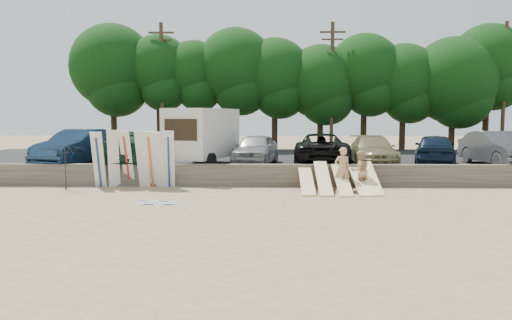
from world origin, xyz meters
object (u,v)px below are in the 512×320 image
(car_5, at_px, (435,149))
(car_6, at_px, (498,149))
(car_1, at_px, (136,148))
(cooler, at_px, (367,185))
(car_4, at_px, (372,151))
(beach_umbrella, at_px, (64,167))
(car_2, at_px, (256,149))
(car_0, at_px, (79,147))
(box_trailer, at_px, (202,133))
(beachgoer_a, at_px, (342,169))
(beachgoer_b, at_px, (360,171))
(car_3, at_px, (321,149))

(car_5, distance_m, car_6, 3.05)
(car_1, xyz_separation_m, car_5, (15.05, 0.32, -0.06))
(car_6, relative_size, cooler, 13.73)
(car_4, height_order, beach_umbrella, car_4)
(car_4, relative_size, cooler, 13.36)
(car_2, bearing_deg, beach_umbrella, -142.25)
(car_0, xyz_separation_m, car_1, (2.93, -0.15, -0.04))
(box_trailer, distance_m, car_1, 3.41)
(car_0, height_order, car_4, car_0)
(box_trailer, bearing_deg, car_4, 19.65)
(beachgoer_a, bearing_deg, car_1, -32.74)
(car_5, height_order, beachgoer_b, car_5)
(car_1, bearing_deg, box_trailer, -173.18)
(car_6, bearing_deg, car_4, 172.95)
(beachgoer_a, height_order, cooler, beachgoer_a)
(box_trailer, height_order, car_5, box_trailer)
(car_5, height_order, cooler, car_5)
(car_1, bearing_deg, car_5, -176.11)
(car_1, height_order, car_2, car_1)
(car_4, xyz_separation_m, cooler, (-0.94, -3.39, -1.28))
(car_2, distance_m, beachgoer_a, 5.72)
(car_4, xyz_separation_m, beachgoer_b, (-1.41, -4.29, -0.56))
(beachgoer_b, bearing_deg, car_6, -167.33)
(car_4, relative_size, beach_umbrella, 2.25)
(car_4, bearing_deg, car_1, -175.25)
(car_0, height_order, beachgoer_a, car_0)
(beachgoer_a, xyz_separation_m, cooler, (1.21, 0.85, -0.78))
(beachgoer_a, bearing_deg, car_0, -28.66)
(beachgoer_b, bearing_deg, cooler, -132.65)
(car_1, relative_size, car_4, 1.17)
(car_4, distance_m, car_5, 3.12)
(beachgoer_a, distance_m, beachgoer_b, 0.75)
(car_3, distance_m, beach_umbrella, 12.26)
(car_1, xyz_separation_m, car_4, (11.93, 0.33, -0.12))
(box_trailer, relative_size, beach_umbrella, 2.19)
(car_3, bearing_deg, car_0, 6.04)
(box_trailer, bearing_deg, beachgoer_b, -11.22)
(car_3, distance_m, car_4, 2.58)
(car_5, distance_m, beachgoer_b, 6.26)
(car_3, bearing_deg, car_2, 6.91)
(car_5, height_order, car_6, car_6)
(car_3, bearing_deg, cooler, 118.71)
(car_0, xyz_separation_m, beachgoer_b, (13.45, -4.10, -0.73))
(car_4, xyz_separation_m, beach_umbrella, (-14.02, -4.18, -0.42))
(box_trailer, height_order, car_6, box_trailer)
(car_5, relative_size, beachgoer_a, 2.51)
(car_6, relative_size, beachgoer_a, 2.78)
(cooler, bearing_deg, beachgoer_b, -126.71)
(car_2, distance_m, car_4, 5.91)
(car_1, xyz_separation_m, car_6, (18.08, 0.01, -0.00))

